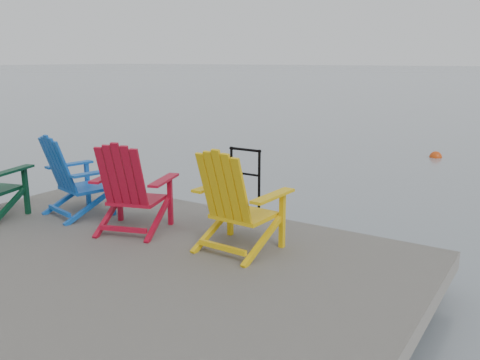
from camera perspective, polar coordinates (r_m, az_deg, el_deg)
The scene contains 7 objects.
ground at distance 5.56m, azimuth -15.74°, elevation -14.45°, with size 400.00×400.00×0.00m, color slate.
dock at distance 5.41m, azimuth -15.97°, elevation -11.18°, with size 6.00×5.00×1.40m.
handrail at distance 6.82m, azimuth 0.57°, elevation 0.63°, with size 0.48×0.04×0.90m.
chair_blue at distance 7.09m, azimuth -18.12°, elevation 0.49°, with size 0.99×0.94×1.09m.
chair_red at distance 6.22m, azimuth -12.16°, elevation -0.77°, with size 1.05×1.00×1.11m.
chair_yellow at distance 5.46m, azimuth -0.43°, elevation -2.28°, with size 0.94×0.87×1.14m.
buoy_a at distance 14.49m, azimuth 21.10°, elevation 2.39°, with size 0.33×0.33×0.33m, color #BC390B.
Camera 1 is at (3.77, -3.19, 2.55)m, focal length 38.00 mm.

